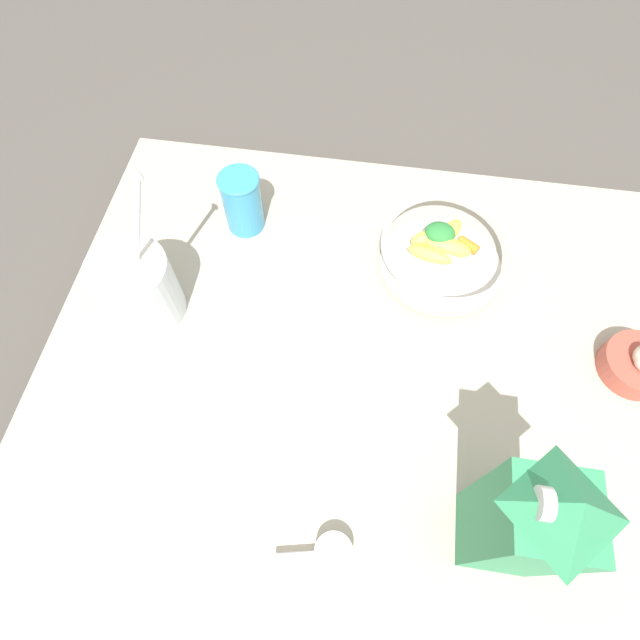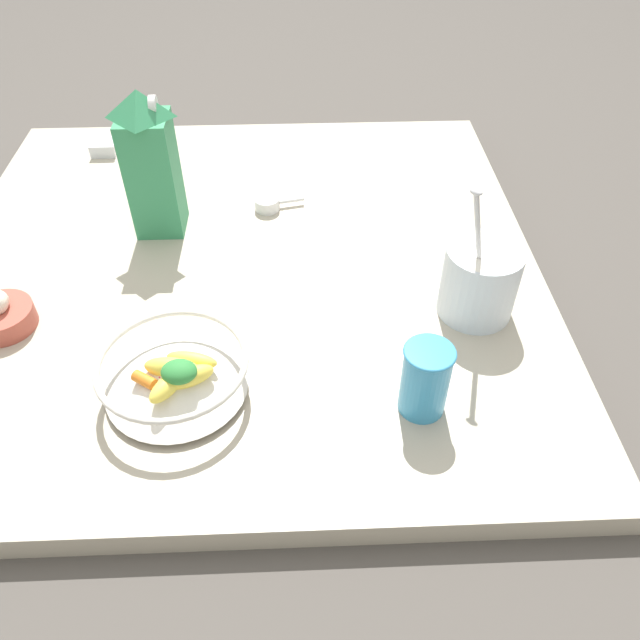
# 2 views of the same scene
# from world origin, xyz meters

# --- Properties ---
(ground_plane) EXTENTS (6.00, 6.00, 0.00)m
(ground_plane) POSITION_xyz_m (0.00, 0.00, 0.00)
(ground_plane) COLOR #4C4742
(countertop) EXTENTS (1.09, 1.09, 0.04)m
(countertop) POSITION_xyz_m (0.00, 0.00, 0.02)
(countertop) COLOR #B2A893
(countertop) RESTS_ON ground_plane
(fruit_bowl) EXTENTS (0.22, 0.22, 0.08)m
(fruit_bowl) POSITION_xyz_m (-0.32, 0.08, 0.08)
(fruit_bowl) COLOR silver
(fruit_bowl) RESTS_ON countertop
(milk_carton) EXTENTS (0.09, 0.09, 0.28)m
(milk_carton) POSITION_xyz_m (0.11, 0.16, 0.18)
(milk_carton) COLOR #338C59
(milk_carton) RESTS_ON countertop
(yogurt_tub) EXTENTS (0.12, 0.13, 0.27)m
(yogurt_tub) POSITION_xyz_m (-0.16, -0.40, 0.11)
(yogurt_tub) COLOR silver
(yogurt_tub) RESTS_ON countertop
(drinking_cup) EXTENTS (0.07, 0.07, 0.12)m
(drinking_cup) POSITION_xyz_m (-0.36, -0.28, 0.10)
(drinking_cup) COLOR #3893C6
(drinking_cup) RESTS_ON countertop
(spice_jar) EXTENTS (0.06, 0.06, 0.03)m
(spice_jar) POSITION_xyz_m (0.42, 0.34, 0.06)
(spice_jar) COLOR silver
(spice_jar) RESTS_ON countertop
(measuring_scoop) EXTENTS (0.05, 0.10, 0.02)m
(measuring_scoop) POSITION_xyz_m (0.17, -0.05, 0.06)
(measuring_scoop) COLOR white
(measuring_scoop) RESTS_ON countertop
(garlic_bowl) EXTENTS (0.11, 0.11, 0.07)m
(garlic_bowl) POSITION_xyz_m (-0.16, 0.38, 0.07)
(garlic_bowl) COLOR #B24C3D
(garlic_bowl) RESTS_ON countertop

